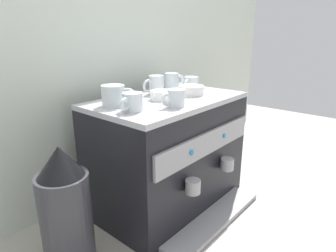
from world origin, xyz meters
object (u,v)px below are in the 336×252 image
object	(u,v)px
ceramic_cup_2	(132,102)
ceramic_bowl_1	(191,90)
ceramic_cup_1	(175,98)
ceramic_cup_3	(156,85)
ceramic_bowl_0	(162,95)
coffee_grinder	(66,212)
ceramic_cup_4	(114,96)
ceramic_cup_5	(172,81)
milk_pitcher	(228,154)
espresso_machine	(169,153)
ceramic_cup_0	(191,83)

from	to	relation	value
ceramic_cup_2	ceramic_bowl_1	world-z (taller)	ceramic_cup_2
ceramic_cup_1	ceramic_cup_3	distance (m)	0.24
ceramic_bowl_0	coffee_grinder	distance (m)	0.55
ceramic_cup_2	ceramic_cup_4	xyz separation A→B (m)	(0.01, 0.10, 0.01)
ceramic_cup_5	coffee_grinder	xyz separation A→B (m)	(-0.68, -0.14, -0.31)
ceramic_bowl_1	ceramic_cup_3	bearing A→B (deg)	124.70
ceramic_cup_4	ceramic_cup_5	xyz separation A→B (m)	(0.41, 0.07, -0.00)
ceramic_cup_3	ceramic_bowl_0	size ratio (longest dim) A/B	1.12
ceramic_cup_3	ceramic_bowl_1	size ratio (longest dim) A/B	0.97
ceramic_cup_1	ceramic_cup_3	xyz separation A→B (m)	(0.12, 0.21, 0.01)
ceramic_cup_4	milk_pitcher	size ratio (longest dim) A/B	0.73
espresso_machine	ceramic_cup_3	world-z (taller)	ceramic_cup_3
ceramic_cup_2	ceramic_cup_0	bearing A→B (deg)	10.06
ceramic_cup_3	ceramic_bowl_1	distance (m)	0.16
ceramic_cup_1	ceramic_cup_2	distance (m)	0.16
ceramic_cup_3	milk_pitcher	bearing A→B (deg)	-14.46
ceramic_cup_1	milk_pitcher	size ratio (longest dim) A/B	0.62
espresso_machine	ceramic_cup_5	world-z (taller)	ceramic_cup_5
espresso_machine	ceramic_cup_1	xyz separation A→B (m)	(-0.10, -0.11, 0.27)
ceramic_cup_0	ceramic_cup_1	xyz separation A→B (m)	(-0.30, -0.15, 0.00)
ceramic_bowl_0	coffee_grinder	size ratio (longest dim) A/B	0.22
milk_pitcher	espresso_machine	bearing A→B (deg)	177.41
ceramic_cup_0	ceramic_bowl_0	bearing A→B (deg)	-172.00
ceramic_cup_2	ceramic_cup_5	distance (m)	0.45
ceramic_cup_0	ceramic_cup_5	bearing A→B (deg)	103.80
ceramic_cup_2	ceramic_bowl_0	world-z (taller)	ceramic_cup_2
ceramic_cup_1	milk_pitcher	distance (m)	0.74
ceramic_cup_5	milk_pitcher	world-z (taller)	ceramic_cup_5
espresso_machine	ceramic_bowl_0	xyz separation A→B (m)	(-0.04, 0.01, 0.26)
ceramic_bowl_1	ceramic_cup_5	bearing A→B (deg)	67.58
espresso_machine	ceramic_cup_3	xyz separation A→B (m)	(0.03, 0.10, 0.28)
ceramic_cup_0	ceramic_cup_5	distance (m)	0.10
ceramic_cup_0	ceramic_cup_4	size ratio (longest dim) A/B	0.86
espresso_machine	milk_pitcher	xyz separation A→B (m)	(0.50, -0.02, -0.16)
ceramic_bowl_1	milk_pitcher	world-z (taller)	ceramic_bowl_1
ceramic_bowl_0	milk_pitcher	xyz separation A→B (m)	(0.53, -0.03, -0.42)
milk_pitcher	ceramic_cup_5	bearing A→B (deg)	153.94
ceramic_cup_0	milk_pitcher	bearing A→B (deg)	-11.94
espresso_machine	ceramic_bowl_1	world-z (taller)	ceramic_bowl_1
ceramic_cup_0	milk_pitcher	xyz separation A→B (m)	(0.29, -0.06, -0.43)
espresso_machine	ceramic_cup_2	size ratio (longest dim) A/B	6.25
ceramic_cup_1	ceramic_cup_5	xyz separation A→B (m)	(0.28, 0.24, 0.00)
ceramic_cup_1	ceramic_bowl_1	xyz separation A→B (m)	(0.21, 0.08, -0.01)
ceramic_cup_2	ceramic_bowl_0	xyz separation A→B (m)	(0.20, 0.04, -0.01)
ceramic_cup_5	ceramic_bowl_1	xyz separation A→B (m)	(-0.07, -0.16, -0.02)
ceramic_cup_5	ceramic_cup_0	bearing A→B (deg)	-76.20
ceramic_cup_4	milk_pitcher	distance (m)	0.85
ceramic_cup_4	ceramic_bowl_1	distance (m)	0.36
ceramic_cup_5	ceramic_bowl_0	size ratio (longest dim) A/B	1.10
milk_pitcher	ceramic_bowl_0	bearing A→B (deg)	177.00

